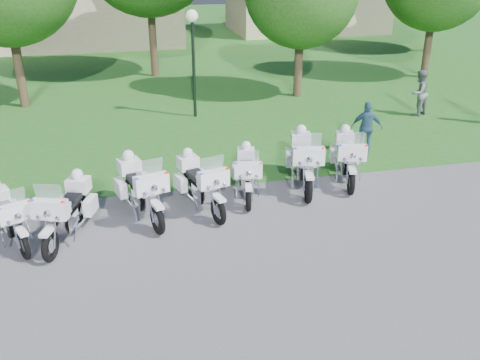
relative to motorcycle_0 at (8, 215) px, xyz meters
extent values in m
plane|color=#4D4D51|center=(6.01, -1.20, -0.62)|extent=(100.00, 100.00, 0.00)
cube|color=#24641F|center=(6.01, 25.80, -0.62)|extent=(100.00, 48.00, 0.01)
torus|color=black|center=(0.38, -0.85, -0.32)|extent=(0.37, 0.62, 0.63)
torus|color=black|center=(-0.27, 0.61, -0.32)|extent=(0.37, 0.62, 0.63)
cube|color=white|center=(0.39, -0.86, 0.01)|extent=(0.32, 0.45, 0.07)
cube|color=white|center=(0.29, -0.65, 0.36)|extent=(0.71, 0.48, 0.37)
cube|color=silver|center=(0.27, -0.60, 0.69)|extent=(0.53, 0.32, 0.35)
sphere|color=red|center=(0.59, -0.58, 0.54)|extent=(0.08, 0.08, 0.08)
cube|color=silver|center=(0.05, -0.10, -0.20)|extent=(0.51, 0.61, 0.32)
cube|color=white|center=(0.14, -0.31, 0.13)|extent=(0.47, 0.57, 0.21)
cube|color=black|center=(-0.07, 0.15, 0.11)|extent=(0.53, 0.66, 0.11)
cube|color=white|center=(0.04, 0.59, -0.16)|extent=(0.35, 0.51, 0.34)
torus|color=black|center=(0.92, -1.05, -0.29)|extent=(0.34, 0.69, 0.68)
torus|color=black|center=(1.48, 0.59, -0.29)|extent=(0.34, 0.69, 0.68)
cube|color=white|center=(0.92, -1.07, 0.07)|extent=(0.32, 0.48, 0.07)
cube|color=white|center=(1.00, -0.83, 0.44)|extent=(0.77, 0.47, 0.41)
cube|color=silver|center=(1.02, -0.77, 0.80)|extent=(0.58, 0.30, 0.38)
sphere|color=red|center=(1.29, -0.99, 0.64)|extent=(0.09, 0.09, 0.09)
sphere|color=#1426E5|center=(0.67, -0.78, 0.64)|extent=(0.09, 0.09, 0.09)
cube|color=silver|center=(1.21, -0.21, -0.17)|extent=(0.51, 0.65, 0.35)
cube|color=white|center=(1.13, -0.44, 0.19)|extent=(0.48, 0.60, 0.22)
cube|color=black|center=(1.30, 0.08, 0.17)|extent=(0.53, 0.71, 0.12)
cube|color=white|center=(1.72, 0.35, -0.12)|extent=(0.34, 0.56, 0.37)
cube|color=white|center=(1.14, 0.54, -0.12)|extent=(0.34, 0.56, 0.37)
cube|color=white|center=(1.49, 0.62, 0.31)|extent=(0.59, 0.54, 0.33)
sphere|color=white|center=(1.49, 0.62, 0.58)|extent=(0.26, 0.26, 0.26)
torus|color=black|center=(3.18, -0.42, -0.27)|extent=(0.33, 0.73, 0.72)
torus|color=black|center=(2.69, 1.35, -0.27)|extent=(0.33, 0.73, 0.72)
cube|color=white|center=(3.19, -0.44, 0.11)|extent=(0.31, 0.51, 0.08)
cube|color=white|center=(3.11, -0.18, 0.51)|extent=(0.82, 0.46, 0.43)
cube|color=silver|center=(3.10, -0.12, 0.88)|extent=(0.62, 0.29, 0.41)
sphere|color=red|center=(3.46, -0.15, 0.71)|extent=(0.10, 0.10, 0.10)
sphere|color=#1426E5|center=(2.80, -0.33, 0.71)|extent=(0.10, 0.10, 0.10)
cube|color=silver|center=(2.93, 0.49, -0.14)|extent=(0.52, 0.68, 0.37)
cube|color=white|center=(3.00, 0.24, 0.24)|extent=(0.48, 0.63, 0.24)
cube|color=black|center=(2.84, 0.80, 0.22)|extent=(0.53, 0.74, 0.13)
cube|color=white|center=(3.04, 1.28, -0.09)|extent=(0.34, 0.59, 0.39)
cube|color=white|center=(2.42, 1.10, -0.09)|extent=(0.34, 0.59, 0.39)
cube|color=white|center=(2.68, 1.38, 0.37)|extent=(0.61, 0.55, 0.34)
sphere|color=white|center=(2.68, 1.38, 0.65)|extent=(0.28, 0.28, 0.28)
torus|color=black|center=(4.61, -0.29, -0.29)|extent=(0.30, 0.69, 0.68)
torus|color=black|center=(4.16, 1.38, -0.29)|extent=(0.30, 0.69, 0.68)
cube|color=white|center=(4.61, -0.31, 0.07)|extent=(0.29, 0.48, 0.07)
cube|color=white|center=(4.54, -0.06, 0.44)|extent=(0.77, 0.42, 0.41)
cube|color=silver|center=(4.53, 0.00, 0.80)|extent=(0.58, 0.27, 0.38)
sphere|color=red|center=(4.88, -0.04, 0.64)|extent=(0.09, 0.09, 0.09)
sphere|color=#1426E5|center=(4.25, -0.21, 0.64)|extent=(0.09, 0.09, 0.09)
cube|color=silver|center=(4.38, 0.57, -0.17)|extent=(0.48, 0.64, 0.35)
cube|color=white|center=(4.44, 0.33, 0.19)|extent=(0.45, 0.60, 0.22)
cube|color=black|center=(4.30, 0.86, 0.17)|extent=(0.50, 0.70, 0.12)
cube|color=white|center=(4.49, 1.31, -0.12)|extent=(0.31, 0.56, 0.37)
cube|color=white|center=(3.90, 1.16, -0.12)|extent=(0.31, 0.56, 0.37)
cube|color=white|center=(4.15, 1.41, 0.31)|extent=(0.58, 0.52, 0.33)
sphere|color=white|center=(4.15, 1.41, 0.58)|extent=(0.26, 0.26, 0.26)
torus|color=black|center=(5.46, 0.24, -0.31)|extent=(0.25, 0.64, 0.63)
torus|color=black|center=(5.78, 1.81, -0.31)|extent=(0.25, 0.64, 0.63)
cube|color=white|center=(5.45, 0.22, 0.02)|extent=(0.25, 0.44, 0.07)
cube|color=white|center=(5.50, 0.45, 0.37)|extent=(0.71, 0.36, 0.38)
cube|color=silver|center=(5.51, 0.50, 0.70)|extent=(0.54, 0.22, 0.35)
sphere|color=red|center=(5.79, 0.33, 0.55)|extent=(0.08, 0.08, 0.08)
sphere|color=#1426E5|center=(5.19, 0.45, 0.55)|extent=(0.08, 0.08, 0.08)
cube|color=silver|center=(5.62, 1.04, -0.20)|extent=(0.42, 0.58, 0.32)
cube|color=white|center=(5.58, 0.82, 0.13)|extent=(0.39, 0.54, 0.21)
cube|color=black|center=(5.68, 1.32, 0.11)|extent=(0.43, 0.64, 0.11)
cube|color=white|center=(6.03, 1.61, -0.15)|extent=(0.26, 0.51, 0.34)
cube|color=white|center=(5.47, 1.73, -0.15)|extent=(0.26, 0.51, 0.34)
cube|color=white|center=(5.78, 1.84, 0.24)|extent=(0.52, 0.46, 0.30)
sphere|color=white|center=(5.78, 1.84, 0.49)|extent=(0.25, 0.25, 0.25)
torus|color=black|center=(7.04, 0.34, -0.26)|extent=(0.30, 0.76, 0.74)
torus|color=black|center=(7.45, 2.18, -0.26)|extent=(0.30, 0.76, 0.74)
cube|color=white|center=(7.04, 0.32, 0.13)|extent=(0.30, 0.52, 0.08)
cube|color=white|center=(7.10, 0.59, 0.54)|extent=(0.84, 0.43, 0.44)
cube|color=silver|center=(7.11, 0.66, 0.93)|extent=(0.64, 0.27, 0.42)
sphere|color=red|center=(7.43, 0.45, 0.75)|extent=(0.10, 0.10, 0.10)
sphere|color=#1426E5|center=(6.74, 0.60, 0.75)|extent=(0.10, 0.10, 0.10)
cube|color=silver|center=(7.25, 1.28, -0.12)|extent=(0.50, 0.69, 0.38)
cube|color=white|center=(7.19, 1.02, 0.26)|extent=(0.47, 0.64, 0.24)
cube|color=black|center=(7.32, 1.61, 0.24)|extent=(0.52, 0.75, 0.13)
cube|color=white|center=(7.74, 1.95, -0.07)|extent=(0.32, 0.61, 0.40)
cube|color=white|center=(7.09, 2.09, -0.07)|extent=(0.32, 0.61, 0.40)
cube|color=white|center=(7.46, 2.22, 0.40)|extent=(0.62, 0.55, 0.36)
sphere|color=white|center=(7.46, 2.22, 0.69)|extent=(0.29, 0.29, 0.29)
torus|color=black|center=(8.30, 0.54, -0.28)|extent=(0.33, 0.70, 0.69)
torus|color=black|center=(8.79, 2.22, -0.28)|extent=(0.33, 0.70, 0.69)
cube|color=white|center=(8.29, 0.52, 0.08)|extent=(0.31, 0.49, 0.07)
cube|color=white|center=(8.36, 0.76, 0.46)|extent=(0.78, 0.45, 0.41)
cube|color=silver|center=(8.38, 0.82, 0.82)|extent=(0.59, 0.28, 0.39)
sphere|color=red|center=(8.66, 0.61, 0.66)|extent=(0.09, 0.09, 0.09)
sphere|color=#1426E5|center=(8.03, 0.80, 0.66)|extent=(0.09, 0.09, 0.09)
cube|color=silver|center=(8.55, 1.40, -0.16)|extent=(0.50, 0.65, 0.35)
cube|color=white|center=(8.48, 1.16, 0.20)|extent=(0.47, 0.61, 0.23)
cube|color=black|center=(8.64, 1.70, 0.18)|extent=(0.52, 0.71, 0.12)
cube|color=white|center=(9.05, 1.98, -0.11)|extent=(0.33, 0.57, 0.37)
cube|color=white|center=(8.45, 2.16, -0.11)|extent=(0.33, 0.57, 0.37)
cube|color=white|center=(8.80, 2.25, 0.33)|extent=(0.59, 0.54, 0.33)
sphere|color=white|center=(8.80, 2.25, 0.59)|extent=(0.27, 0.27, 0.27)
cylinder|color=black|center=(5.38, 8.38, 1.16)|extent=(0.12, 0.12, 3.56)
sphere|color=white|center=(5.38, 8.38, 3.09)|extent=(0.44, 0.44, 0.44)
cylinder|color=#38281C|center=(-1.16, 11.31, 1.26)|extent=(0.36, 0.36, 3.76)
cylinder|color=#38281C|center=(4.47, 15.75, 1.59)|extent=(0.36, 0.36, 4.43)
cylinder|color=#38281C|center=(10.16, 10.41, 0.97)|extent=(0.36, 0.36, 3.20)
cylinder|color=#38281C|center=(17.46, 12.41, 1.12)|extent=(0.36, 0.36, 3.48)
cylinder|color=#38281C|center=(21.45, 18.72, 1.24)|extent=(0.36, 0.36, 3.73)
cube|color=tan|center=(0.01, 26.80, 1.18)|extent=(14.00, 8.00, 3.60)
cube|color=tan|center=(17.01, 28.80, 1.18)|extent=(11.00, 7.00, 3.60)
imported|color=slate|center=(13.71, 6.61, 0.24)|extent=(1.04, 0.95, 1.74)
imported|color=#305874|center=(10.01, 3.33, 0.19)|extent=(1.04, 0.74, 1.63)
camera|label=1|loc=(2.58, -11.22, 5.40)|focal=40.00mm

